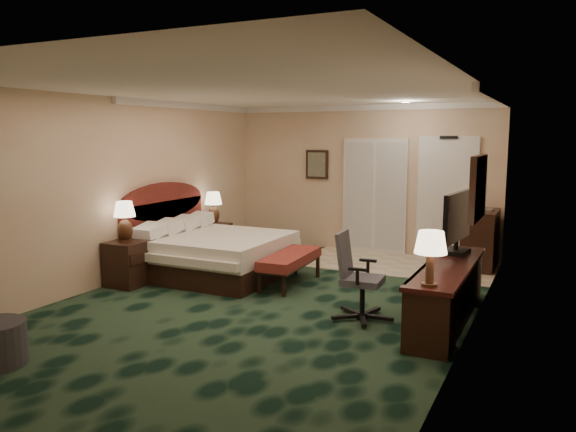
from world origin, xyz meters
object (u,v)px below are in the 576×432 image
at_px(tv, 457,223).
at_px(minibar, 480,240).
at_px(lamp_far, 213,208).
at_px(bed_bench, 290,269).
at_px(desk, 447,294).
at_px(bed, 216,255).
at_px(lamp_near, 125,222).
at_px(nightstand_near, 129,263).
at_px(nightstand_far, 214,240).
at_px(desk_chair, 363,277).

xyz_separation_m(tv, minibar, (0.01, 2.29, -0.60)).
bearing_deg(lamp_far, bed_bench, -29.67).
relative_size(lamp_far, desk, 0.24).
bearing_deg(bed, tv, -0.30).
bearing_deg(lamp_near, nightstand_near, 70.91).
distance_m(nightstand_far, lamp_near, 2.39).
height_order(nightstand_near, minibar, minibar).
height_order(lamp_near, desk_chair, lamp_near).
height_order(nightstand_far, lamp_near, lamp_near).
distance_m(lamp_far, desk_chair, 4.18).
distance_m(nightstand_far, bed_bench, 2.47).
height_order(bed, bed_bench, bed).
bearing_deg(bed, lamp_far, 124.81).
bearing_deg(lamp_near, nightstand_far, 90.40).
relative_size(lamp_far, tv, 0.59).
height_order(nightstand_far, bed_bench, nightstand_far).
relative_size(bed, nightstand_far, 3.50).
bearing_deg(bed_bench, minibar, 41.29).
distance_m(lamp_near, tv, 4.55).
relative_size(bed_bench, desk_chair, 1.32).
distance_m(lamp_far, minibar, 4.57).
height_order(lamp_near, bed_bench, lamp_near).
height_order(bed_bench, tv, tv).
height_order(lamp_far, desk_chair, lamp_far).
bearing_deg(bed_bench, tv, -3.44).
bearing_deg(desk_chair, nightstand_far, 143.50).
bearing_deg(minibar, desk, -89.53).
xyz_separation_m(lamp_far, desk, (4.45, -1.90, -0.52)).
distance_m(bed, lamp_near, 1.48).
relative_size(lamp_far, desk_chair, 0.56).
bearing_deg(desk_chair, bed, 155.37).
xyz_separation_m(nightstand_far, desk, (4.47, -1.95, 0.06)).
distance_m(nightstand_near, desk_chair, 3.53).
height_order(bed, nightstand_far, bed).
height_order(lamp_near, minibar, lamp_near).
xyz_separation_m(bed, tv, (3.59, -0.02, 0.76)).
relative_size(nightstand_near, minibar, 0.67).
bearing_deg(tv, nightstand_far, 170.49).
xyz_separation_m(nightstand_near, lamp_far, (-0.01, 2.22, 0.54)).
xyz_separation_m(lamp_far, desk_chair, (3.53, -2.21, -0.35)).
bearing_deg(desk_chair, nightstand_near, 176.05).
relative_size(bed_bench, desk, 0.57).
bearing_deg(tv, desk_chair, -125.26).
distance_m(bed_bench, desk_chair, 1.77).
bearing_deg(nightstand_far, desk_chair, -32.40).
relative_size(tv, desk_chair, 0.96).
xyz_separation_m(nightstand_near, desk_chair, (3.53, 0.01, 0.19)).
bearing_deg(nightstand_near, lamp_far, 90.15).
xyz_separation_m(bed, minibar, (3.60, 2.27, 0.16)).
bearing_deg(bed_bench, nightstand_far, 146.54).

